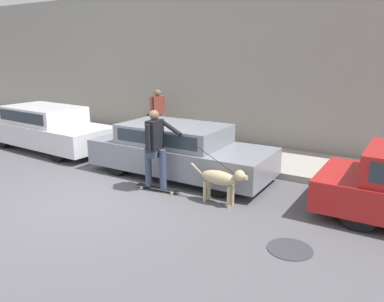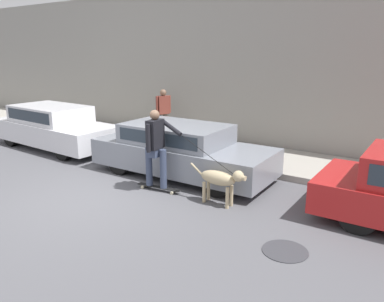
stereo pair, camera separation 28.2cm
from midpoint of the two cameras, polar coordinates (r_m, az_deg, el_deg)
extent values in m
plane|color=#545459|center=(8.05, -15.55, -7.09)|extent=(36.00, 36.00, 0.00)
cube|color=gray|center=(12.11, 4.40, 12.59)|extent=(32.00, 0.30, 4.92)
cube|color=#A39E93|center=(11.29, 0.98, 0.21)|extent=(30.00, 2.35, 0.15)
cylinder|color=black|center=(11.82, -14.86, 1.62)|extent=(0.66, 0.22, 0.65)
cylinder|color=black|center=(10.97, -20.47, 0.16)|extent=(0.66, 0.22, 0.65)
cylinder|color=black|center=(13.99, -22.33, 3.00)|extent=(0.66, 0.22, 0.65)
cylinder|color=black|center=(13.27, -27.44, 1.85)|extent=(0.66, 0.22, 0.65)
cube|color=silver|center=(12.44, -21.60, 2.57)|extent=(4.50, 1.84, 0.63)
cube|color=silver|center=(12.49, -22.31, 5.18)|extent=(2.51, 1.60, 0.50)
cube|color=#28333D|center=(12.09, -25.28, 4.70)|extent=(2.16, 0.09, 0.32)
cylinder|color=black|center=(9.11, 7.25, -2.02)|extent=(0.62, 0.21, 0.62)
cylinder|color=black|center=(7.83, 2.80, -4.77)|extent=(0.62, 0.21, 0.62)
cylinder|color=black|center=(10.47, -6.68, 0.23)|extent=(0.62, 0.21, 0.62)
cylinder|color=black|center=(9.37, -12.23, -1.76)|extent=(0.62, 0.21, 0.62)
cube|color=gray|center=(9.06, -2.65, -0.78)|extent=(4.48, 1.82, 0.62)
cube|color=gray|center=(9.02, -3.63, 2.67)|extent=(2.52, 1.61, 0.45)
cube|color=#28333D|center=(8.40, -6.66, 1.83)|extent=(2.19, 0.06, 0.29)
cylinder|color=black|center=(8.41, 24.85, -4.71)|extent=(0.63, 0.20, 0.63)
cylinder|color=black|center=(6.92, 23.11, -8.64)|extent=(0.63, 0.20, 0.63)
cylinder|color=tan|center=(7.43, 5.09, -6.72)|extent=(0.07, 0.07, 0.43)
cylinder|color=tan|center=(7.30, 4.49, -7.10)|extent=(0.07, 0.07, 0.43)
cylinder|color=tan|center=(7.68, 1.54, -5.91)|extent=(0.07, 0.07, 0.43)
cylinder|color=tan|center=(7.56, 0.90, -6.26)|extent=(0.07, 0.07, 0.43)
ellipsoid|color=tan|center=(7.37, 3.01, -4.08)|extent=(0.78, 0.31, 0.28)
sphere|color=tan|center=(7.12, 6.14, -3.75)|extent=(0.21, 0.21, 0.21)
cylinder|color=tan|center=(7.09, 6.83, -4.01)|extent=(0.12, 0.10, 0.10)
cylinder|color=tan|center=(7.61, -0.27, -2.78)|extent=(0.31, 0.05, 0.23)
cylinder|color=beige|center=(8.11, -3.59, -6.12)|extent=(0.07, 0.04, 0.07)
cylinder|color=beige|center=(7.99, -4.13, -6.46)|extent=(0.07, 0.04, 0.07)
cylinder|color=beige|center=(8.50, -8.07, -5.25)|extent=(0.07, 0.04, 0.07)
cylinder|color=beige|center=(8.38, -8.65, -5.56)|extent=(0.07, 0.04, 0.07)
cube|color=black|center=(8.23, -6.17, -5.57)|extent=(1.06, 0.22, 0.02)
cylinder|color=#38425B|center=(8.02, -5.46, -2.80)|extent=(0.15, 0.15, 0.86)
cylinder|color=#38425B|center=(8.21, -7.66, -2.44)|extent=(0.15, 0.15, 0.86)
cube|color=#38425B|center=(8.02, -6.64, -0.29)|extent=(0.21, 0.34, 0.17)
cube|color=black|center=(7.92, -6.73, 2.49)|extent=(0.25, 0.44, 0.62)
sphere|color=brown|center=(7.84, -6.82, 5.46)|extent=(0.21, 0.21, 0.21)
cylinder|color=black|center=(7.72, -7.75, 1.87)|extent=(0.09, 0.09, 0.59)
cylinder|color=black|center=(7.92, -4.34, 3.60)|extent=(0.59, 0.15, 0.32)
cylinder|color=black|center=(7.42, 1.46, -0.61)|extent=(1.44, 0.15, 0.65)
cylinder|color=brown|center=(12.41, -6.11, 3.75)|extent=(0.13, 0.13, 0.81)
cylinder|color=brown|center=(12.48, -5.50, 3.82)|extent=(0.13, 0.13, 0.81)
cube|color=brown|center=(12.33, -5.89, 6.98)|extent=(0.33, 0.41, 0.59)
cylinder|color=brown|center=(12.23, -6.84, 6.95)|extent=(0.08, 0.08, 0.56)
cylinder|color=brown|center=(12.43, -4.95, 7.13)|extent=(0.08, 0.08, 0.56)
sphere|color=brown|center=(12.28, -5.94, 8.83)|extent=(0.21, 0.21, 0.21)
cube|color=black|center=(12.30, -6.78, 4.94)|extent=(0.23, 0.32, 0.31)
cylinder|color=#38383D|center=(6.09, 13.38, -14.35)|extent=(0.70, 0.70, 0.01)
camera|label=1|loc=(0.14, -91.04, -0.28)|focal=35.00mm
camera|label=2|loc=(0.14, 88.96, 0.28)|focal=35.00mm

